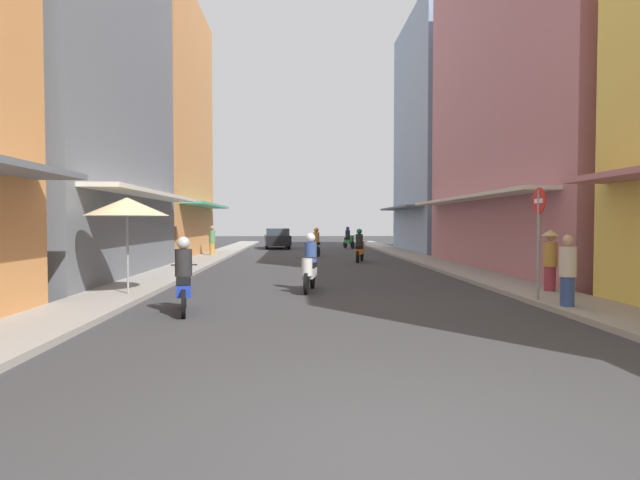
% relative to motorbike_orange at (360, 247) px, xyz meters
% --- Properties ---
extents(ground_plane, '(96.60, 96.60, 0.00)m').
position_rel_motorbike_orange_xyz_m(ground_plane, '(-2.11, -1.82, -0.70)').
color(ground_plane, '#38383A').
extents(sidewalk_left, '(1.75, 51.91, 0.12)m').
position_rel_motorbike_orange_xyz_m(sidewalk_left, '(-7.45, -1.82, -0.64)').
color(sidewalk_left, '#9E9991').
rests_on(sidewalk_left, ground).
extents(sidewalk_right, '(1.75, 51.91, 0.12)m').
position_rel_motorbike_orange_xyz_m(sidewalk_right, '(3.22, -1.82, -0.64)').
color(sidewalk_right, '#9E9991').
rests_on(sidewalk_right, ground).
extents(building_left_mid, '(7.05, 10.35, 16.42)m').
position_rel_motorbike_orange_xyz_m(building_left_mid, '(-11.32, -6.57, 7.50)').
color(building_left_mid, slate).
rests_on(building_left_mid, ground).
extents(building_left_far, '(7.05, 9.78, 13.83)m').
position_rel_motorbike_orange_xyz_m(building_left_far, '(-11.32, 3.91, 6.20)').
color(building_left_far, '#D88C4C').
rests_on(building_left_far, ground).
extents(building_right_mid, '(7.05, 13.86, 13.84)m').
position_rel_motorbike_orange_xyz_m(building_right_mid, '(7.09, -4.41, 6.21)').
color(building_right_mid, '#B7727F').
rests_on(building_right_mid, ground).
extents(building_right_far, '(7.05, 9.74, 14.88)m').
position_rel_motorbike_orange_xyz_m(building_right_far, '(7.09, 8.34, 6.73)').
color(building_right_far, '#8CA5CC').
rests_on(building_right_far, ground).
extents(motorbike_orange, '(0.70, 1.76, 1.58)m').
position_rel_motorbike_orange_xyz_m(motorbike_orange, '(0.00, 0.00, 0.00)').
color(motorbike_orange, black).
rests_on(motorbike_orange, ground).
extents(motorbike_green, '(0.76, 1.74, 1.58)m').
position_rel_motorbike_orange_xyz_m(motorbike_green, '(0.72, 12.48, 0.00)').
color(motorbike_green, black).
rests_on(motorbike_green, ground).
extents(motorbike_white, '(0.58, 1.80, 1.58)m').
position_rel_motorbike_orange_xyz_m(motorbike_white, '(-2.60, -10.12, 0.00)').
color(motorbike_white, black).
rests_on(motorbike_white, ground).
extents(motorbike_blue, '(0.62, 1.79, 1.58)m').
position_rel_motorbike_orange_xyz_m(motorbike_blue, '(-5.27, -13.31, 0.00)').
color(motorbike_blue, black).
rests_on(motorbike_blue, ground).
extents(motorbike_silver, '(0.63, 1.79, 1.58)m').
position_rel_motorbike_orange_xyz_m(motorbike_silver, '(-1.94, 4.47, 0.00)').
color(motorbike_silver, black).
rests_on(motorbike_silver, ground).
extents(parked_car, '(2.11, 4.24, 1.45)m').
position_rel_motorbike_orange_xyz_m(parked_car, '(-4.41, 12.71, 0.04)').
color(parked_car, black).
rests_on(parked_car, ground).
extents(pedestrian_crossing, '(0.34, 0.34, 1.69)m').
position_rel_motorbike_orange_xyz_m(pedestrian_crossing, '(-7.57, 3.83, 0.14)').
color(pedestrian_crossing, '#BF8C3F').
rests_on(pedestrian_crossing, ground).
extents(pedestrian_midway, '(0.34, 0.34, 1.61)m').
position_rel_motorbike_orange_xyz_m(pedestrian_midway, '(2.69, -13.53, 0.10)').
color(pedestrian_midway, '#334C8C').
rests_on(pedestrian_midway, ground).
extents(pedestrian_foreground, '(0.44, 0.44, 1.69)m').
position_rel_motorbike_orange_xyz_m(pedestrian_foreground, '(3.50, -11.19, 0.25)').
color(pedestrian_foreground, '#99333F').
rests_on(pedestrian_foreground, ground).
extents(vendor_umbrella, '(2.01, 2.01, 2.48)m').
position_rel_motorbike_orange_xyz_m(vendor_umbrella, '(-7.09, -11.22, 1.54)').
color(vendor_umbrella, '#99999E').
rests_on(vendor_umbrella, ground).
extents(street_sign_no_entry, '(0.07, 0.60, 2.65)m').
position_rel_motorbike_orange_xyz_m(street_sign_no_entry, '(2.50, -12.62, 1.01)').
color(street_sign_no_entry, gray).
rests_on(street_sign_no_entry, ground).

